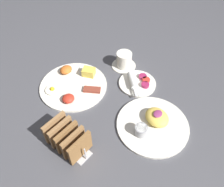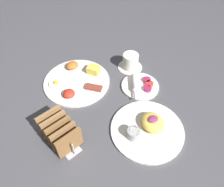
{
  "view_description": "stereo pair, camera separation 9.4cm",
  "coord_description": "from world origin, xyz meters",
  "px_view_note": "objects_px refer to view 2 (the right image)",
  "views": [
    {
      "loc": [
        -0.41,
        -0.37,
        0.73
      ],
      "look_at": [
        0.07,
        0.04,
        0.03
      ],
      "focal_mm": 35.0,
      "sensor_mm": 36.0,
      "label": 1
    },
    {
      "loc": [
        -0.35,
        -0.43,
        0.73
      ],
      "look_at": [
        0.07,
        0.04,
        0.03
      ],
      "focal_mm": 35.0,
      "sensor_mm": 36.0,
      "label": 2
    }
  ],
  "objects_px": {
    "plate_breakfast": "(77,80)",
    "plate_foreground": "(148,128)",
    "plate_condiments": "(140,85)",
    "coffee_cup": "(130,62)",
    "toast_rack": "(60,132)"
  },
  "relations": [
    {
      "from": "plate_breakfast",
      "to": "plate_foreground",
      "type": "bearing_deg",
      "value": -82.7
    },
    {
      "from": "plate_foreground",
      "to": "plate_breakfast",
      "type": "bearing_deg",
      "value": 97.3
    },
    {
      "from": "plate_breakfast",
      "to": "plate_condiments",
      "type": "bearing_deg",
      "value": -47.6
    },
    {
      "from": "coffee_cup",
      "to": "plate_breakfast",
      "type": "bearing_deg",
      "value": 160.55
    },
    {
      "from": "plate_foreground",
      "to": "coffee_cup",
      "type": "distance_m",
      "value": 0.37
    },
    {
      "from": "plate_breakfast",
      "to": "plate_foreground",
      "type": "relative_size",
      "value": 1.08
    },
    {
      "from": "plate_foreground",
      "to": "coffee_cup",
      "type": "bearing_deg",
      "value": 55.89
    },
    {
      "from": "plate_condiments",
      "to": "coffee_cup",
      "type": "distance_m",
      "value": 0.14
    },
    {
      "from": "plate_foreground",
      "to": "toast_rack",
      "type": "xyz_separation_m",
      "value": [
        -0.27,
        0.19,
        0.03
      ]
    },
    {
      "from": "plate_breakfast",
      "to": "plate_condiments",
      "type": "xyz_separation_m",
      "value": [
        0.2,
        -0.22,
        0.0
      ]
    },
    {
      "from": "plate_condiments",
      "to": "plate_foreground",
      "type": "xyz_separation_m",
      "value": [
        -0.15,
        -0.18,
        0.0
      ]
    },
    {
      "from": "toast_rack",
      "to": "coffee_cup",
      "type": "bearing_deg",
      "value": 14.04
    },
    {
      "from": "toast_rack",
      "to": "coffee_cup",
      "type": "relative_size",
      "value": 1.5
    },
    {
      "from": "plate_condiments",
      "to": "plate_foreground",
      "type": "relative_size",
      "value": 0.61
    },
    {
      "from": "plate_breakfast",
      "to": "toast_rack",
      "type": "relative_size",
      "value": 1.7
    }
  ]
}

